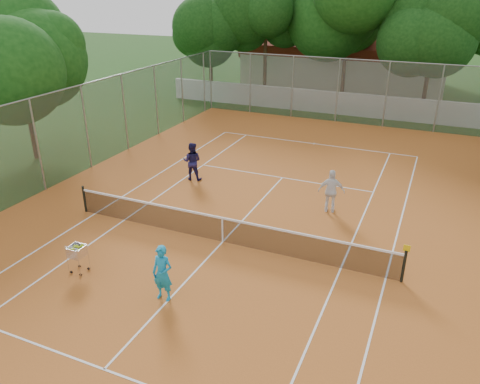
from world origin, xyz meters
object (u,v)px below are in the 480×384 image
at_px(player_near, 163,273).
at_px(ball_hopper, 78,258).
at_px(clubhouse, 346,60).
at_px(player_far_left, 192,161).
at_px(player_far_right, 331,191).
at_px(tennis_net, 223,229).

xyz_separation_m(player_near, ball_hopper, (-3.11, 0.10, -0.34)).
distance_m(clubhouse, ball_hopper, 32.50).
bearing_deg(player_near, player_far_left, 113.18).
bearing_deg(clubhouse, player_near, -86.75).
xyz_separation_m(player_far_left, player_far_right, (6.53, -0.77, -0.01)).
relative_size(player_far_right, ball_hopper, 1.74).
height_order(tennis_net, clubhouse, clubhouse).
relative_size(clubhouse, player_far_left, 9.39).
distance_m(player_near, ball_hopper, 3.13).
distance_m(player_near, player_far_left, 8.86).
bearing_deg(player_near, ball_hopper, 177.80).
height_order(clubhouse, player_near, clubhouse).
relative_size(player_far_left, player_far_right, 1.01).
xyz_separation_m(player_near, player_far_right, (2.98, 7.36, 0.02)).
bearing_deg(player_near, tennis_net, 87.15).
height_order(player_near, player_far_left, player_far_left).
xyz_separation_m(clubhouse, player_far_right, (4.83, -25.18, -1.31)).
bearing_deg(player_far_right, clubhouse, -90.70).
xyz_separation_m(player_far_left, ball_hopper, (0.43, -8.03, -0.37)).
height_order(player_near, player_far_right, player_far_right).
bearing_deg(player_far_left, tennis_net, 115.37).
relative_size(clubhouse, player_near, 9.75).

